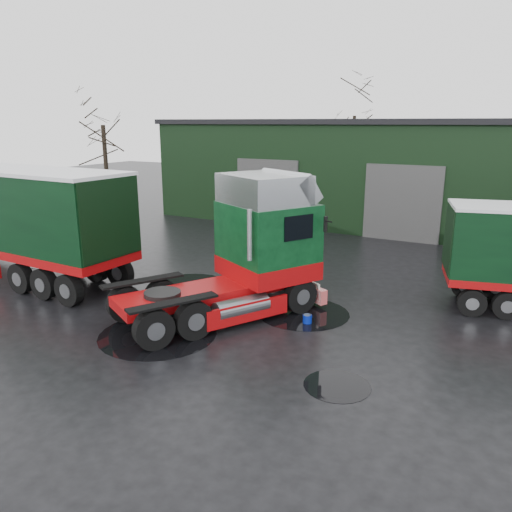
% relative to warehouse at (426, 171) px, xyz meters
% --- Properties ---
extents(ground, '(100.00, 100.00, 0.00)m').
position_rel_warehouse_xyz_m(ground, '(-2.00, -20.00, -3.16)').
color(ground, black).
extents(warehouse, '(32.40, 12.40, 6.30)m').
position_rel_warehouse_xyz_m(warehouse, '(0.00, 0.00, 0.00)').
color(warehouse, black).
rests_on(warehouse, ground).
extents(hero_tractor, '(6.22, 7.93, 4.56)m').
position_rel_warehouse_xyz_m(hero_tractor, '(-2.73, -19.83, -0.88)').
color(hero_tractor, '#093517').
rests_on(hero_tractor, ground).
extents(wash_bucket, '(0.35, 0.35, 0.27)m').
position_rel_warehouse_xyz_m(wash_bucket, '(0.13, -18.90, -3.02)').
color(wash_bucket, '#061A8E').
rests_on(wash_bucket, ground).
extents(tree_left, '(4.40, 4.40, 8.50)m').
position_rel_warehouse_xyz_m(tree_left, '(-19.00, -8.00, 1.09)').
color(tree_left, black).
rests_on(tree_left, ground).
extents(tree_back_a, '(4.40, 4.40, 9.50)m').
position_rel_warehouse_xyz_m(tree_back_a, '(-8.00, 10.00, 1.59)').
color(tree_back_a, black).
rests_on(tree_back_a, ground).
extents(puddle_0, '(3.51, 3.51, 0.01)m').
position_rel_warehouse_xyz_m(puddle_0, '(-3.43, -21.86, -3.15)').
color(puddle_0, black).
rests_on(puddle_0, ground).
extents(puddle_1, '(3.04, 3.04, 0.01)m').
position_rel_warehouse_xyz_m(puddle_1, '(-0.31, -18.20, -3.15)').
color(puddle_1, black).
rests_on(puddle_1, ground).
extents(puddle_2, '(3.33, 3.33, 0.01)m').
position_rel_warehouse_xyz_m(puddle_2, '(-12.88, -17.36, -3.15)').
color(puddle_2, black).
rests_on(puddle_2, ground).
extents(puddle_3, '(1.63, 1.63, 0.01)m').
position_rel_warehouse_xyz_m(puddle_3, '(2.28, -22.14, -3.15)').
color(puddle_3, black).
rests_on(puddle_3, ground).
extents(puddle_4, '(3.04, 3.04, 0.01)m').
position_rel_warehouse_xyz_m(puddle_4, '(-5.36, -17.62, -3.15)').
color(puddle_4, black).
rests_on(puddle_4, ground).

